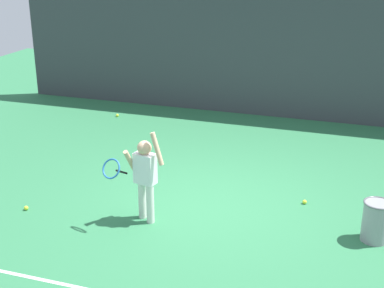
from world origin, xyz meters
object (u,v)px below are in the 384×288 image
object	(u,v)px
tennis_ball_1	(117,115)
tennis_ball_2	(305,202)
tennis_player	(144,173)
tennis_ball_0	(26,208)
ball_hopper	(376,221)

from	to	relation	value
tennis_ball_1	tennis_ball_2	distance (m)	5.52
tennis_player	tennis_ball_0	xyz separation A→B (m)	(-1.80, -0.27, -0.69)
tennis_player	ball_hopper	bearing A→B (deg)	20.50
tennis_player	tennis_ball_2	bearing A→B (deg)	42.69
tennis_player	tennis_ball_2	xyz separation A→B (m)	(2.10, 1.23, -0.69)
tennis_ball_1	tennis_ball_2	world-z (taller)	same
tennis_ball_1	ball_hopper	bearing A→B (deg)	-34.38
tennis_ball_1	tennis_player	bearing A→B (deg)	-59.78
tennis_player	ball_hopper	size ratio (longest dim) A/B	2.40
tennis_ball_0	tennis_ball_2	bearing A→B (deg)	21.03
tennis_ball_0	tennis_ball_2	size ratio (longest dim) A/B	1.00
ball_hopper	tennis_ball_1	world-z (taller)	ball_hopper
tennis_ball_0	tennis_ball_1	distance (m)	4.61
ball_hopper	tennis_player	bearing A→B (deg)	-171.86
ball_hopper	tennis_ball_0	world-z (taller)	ball_hopper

